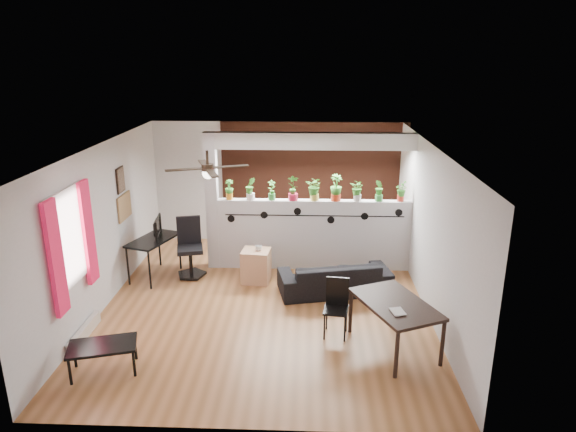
{
  "coord_description": "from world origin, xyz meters",
  "views": [
    {
      "loc": [
        0.68,
        -7.64,
        3.96
      ],
      "look_at": [
        0.35,
        0.6,
        1.32
      ],
      "focal_mm": 32.0,
      "sensor_mm": 36.0,
      "label": 1
    }
  ],
  "objects_px": {
    "potted_plant_3": "(293,187)",
    "potted_plant_4": "(315,188)",
    "potted_plant_6": "(358,190)",
    "office_chair": "(190,251)",
    "sofa": "(335,277)",
    "folding_chair": "(337,302)",
    "potted_plant_5": "(336,187)",
    "potted_plant_7": "(379,190)",
    "ceiling_fan": "(208,170)",
    "potted_plant_1": "(250,188)",
    "cube_shelf": "(256,266)",
    "computer_desk": "(153,242)",
    "potted_plant_0": "(229,189)",
    "potted_plant_8": "(401,191)",
    "coffee_table": "(102,348)",
    "cup": "(259,248)",
    "potted_plant_2": "(272,189)",
    "dining_table": "(395,307)"
  },
  "relations": [
    {
      "from": "ceiling_fan",
      "to": "potted_plant_0",
      "type": "distance_m",
      "value": 1.96
    },
    {
      "from": "cup",
      "to": "office_chair",
      "type": "height_order",
      "value": "office_chair"
    },
    {
      "from": "potted_plant_0",
      "to": "potted_plant_1",
      "type": "xyz_separation_m",
      "value": [
        0.4,
        -0.0,
        0.03
      ]
    },
    {
      "from": "office_chair",
      "to": "dining_table",
      "type": "height_order",
      "value": "office_chair"
    },
    {
      "from": "ceiling_fan",
      "to": "potted_plant_7",
      "type": "bearing_deg",
      "value": 32.88
    },
    {
      "from": "potted_plant_0",
      "to": "cube_shelf",
      "type": "distance_m",
      "value": 1.51
    },
    {
      "from": "sofa",
      "to": "computer_desk",
      "type": "xyz_separation_m",
      "value": [
        -3.27,
        0.5,
        0.41
      ]
    },
    {
      "from": "potted_plant_3",
      "to": "potted_plant_4",
      "type": "xyz_separation_m",
      "value": [
        0.4,
        0.0,
        -0.02
      ]
    },
    {
      "from": "potted_plant_0",
      "to": "folding_chair",
      "type": "xyz_separation_m",
      "value": [
        1.9,
        -2.4,
        -1.04
      ]
    },
    {
      "from": "sofa",
      "to": "folding_chair",
      "type": "distance_m",
      "value": 1.39
    },
    {
      "from": "computer_desk",
      "to": "cube_shelf",
      "type": "bearing_deg",
      "value": -3.91
    },
    {
      "from": "potted_plant_3",
      "to": "potted_plant_6",
      "type": "height_order",
      "value": "potted_plant_3"
    },
    {
      "from": "potted_plant_6",
      "to": "potted_plant_7",
      "type": "xyz_separation_m",
      "value": [
        0.4,
        0.0,
        0.0
      ]
    },
    {
      "from": "potted_plant_6",
      "to": "potted_plant_7",
      "type": "bearing_deg",
      "value": 0.0
    },
    {
      "from": "potted_plant_7",
      "to": "ceiling_fan",
      "type": "bearing_deg",
      "value": -147.12
    },
    {
      "from": "potted_plant_1",
      "to": "cube_shelf",
      "type": "xyz_separation_m",
      "value": [
        0.15,
        -0.66,
        -1.28
      ]
    },
    {
      "from": "potted_plant_6",
      "to": "office_chair",
      "type": "height_order",
      "value": "potted_plant_6"
    },
    {
      "from": "potted_plant_6",
      "to": "dining_table",
      "type": "distance_m",
      "value": 2.95
    },
    {
      "from": "potted_plant_3",
      "to": "computer_desk",
      "type": "xyz_separation_m",
      "value": [
        -2.52,
        -0.53,
        -0.93
      ]
    },
    {
      "from": "cup",
      "to": "coffee_table",
      "type": "distance_m",
      "value": 3.34
    },
    {
      "from": "potted_plant_7",
      "to": "sofa",
      "type": "xyz_separation_m",
      "value": [
        -0.83,
        -1.03,
        -1.3
      ]
    },
    {
      "from": "potted_plant_1",
      "to": "cube_shelf",
      "type": "bearing_deg",
      "value": -77.43
    },
    {
      "from": "potted_plant_1",
      "to": "potted_plant_6",
      "type": "distance_m",
      "value": 1.98
    },
    {
      "from": "potted_plant_6",
      "to": "coffee_table",
      "type": "xyz_separation_m",
      "value": [
        -3.52,
        -3.5,
        -1.21
      ]
    },
    {
      "from": "sofa",
      "to": "computer_desk",
      "type": "bearing_deg",
      "value": -20.81
    },
    {
      "from": "potted_plant_8",
      "to": "coffee_table",
      "type": "xyz_separation_m",
      "value": [
        -4.31,
        -3.5,
        -1.19
      ]
    },
    {
      "from": "cube_shelf",
      "to": "potted_plant_8",
      "type": "bearing_deg",
      "value": 19.92
    },
    {
      "from": "potted_plant_0",
      "to": "potted_plant_4",
      "type": "xyz_separation_m",
      "value": [
        1.58,
        0.0,
        0.03
      ]
    },
    {
      "from": "potted_plant_8",
      "to": "dining_table",
      "type": "xyz_separation_m",
      "value": [
        -0.49,
        -2.78,
        -0.91
      ]
    },
    {
      "from": "potted_plant_2",
      "to": "potted_plant_6",
      "type": "height_order",
      "value": "potted_plant_6"
    },
    {
      "from": "potted_plant_0",
      "to": "potted_plant_3",
      "type": "distance_m",
      "value": 1.19
    },
    {
      "from": "potted_plant_2",
      "to": "potted_plant_6",
      "type": "distance_m",
      "value": 1.58
    },
    {
      "from": "potted_plant_5",
      "to": "sofa",
      "type": "distance_m",
      "value": 1.69
    },
    {
      "from": "potted_plant_1",
      "to": "office_chair",
      "type": "height_order",
      "value": "potted_plant_1"
    },
    {
      "from": "potted_plant_5",
      "to": "folding_chair",
      "type": "relative_size",
      "value": 0.57
    },
    {
      "from": "potted_plant_3",
      "to": "cube_shelf",
      "type": "relative_size",
      "value": 0.8
    },
    {
      "from": "dining_table",
      "to": "potted_plant_0",
      "type": "bearing_deg",
      "value": 133.88
    },
    {
      "from": "potted_plant_8",
      "to": "sofa",
      "type": "height_order",
      "value": "potted_plant_8"
    },
    {
      "from": "potted_plant_8",
      "to": "dining_table",
      "type": "relative_size",
      "value": 0.24
    },
    {
      "from": "potted_plant_0",
      "to": "potted_plant_3",
      "type": "relative_size",
      "value": 0.78
    },
    {
      "from": "potted_plant_3",
      "to": "coffee_table",
      "type": "bearing_deg",
      "value": -123.77
    },
    {
      "from": "cup",
      "to": "ceiling_fan",
      "type": "bearing_deg",
      "value": -118.21
    },
    {
      "from": "computer_desk",
      "to": "potted_plant_7",
      "type": "bearing_deg",
      "value": 7.37
    },
    {
      "from": "potted_plant_2",
      "to": "potted_plant_3",
      "type": "relative_size",
      "value": 0.78
    },
    {
      "from": "potted_plant_3",
      "to": "computer_desk",
      "type": "height_order",
      "value": "potted_plant_3"
    },
    {
      "from": "potted_plant_0",
      "to": "cup",
      "type": "relative_size",
      "value": 3.11
    },
    {
      "from": "office_chair",
      "to": "coffee_table",
      "type": "relative_size",
      "value": 1.15
    },
    {
      "from": "folding_chair",
      "to": "coffee_table",
      "type": "xyz_separation_m",
      "value": [
        -3.05,
        -1.1,
        -0.15
      ]
    },
    {
      "from": "ceiling_fan",
      "to": "computer_desk",
      "type": "height_order",
      "value": "ceiling_fan"
    },
    {
      "from": "potted_plant_6",
      "to": "potted_plant_8",
      "type": "height_order",
      "value": "potted_plant_6"
    }
  ]
}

